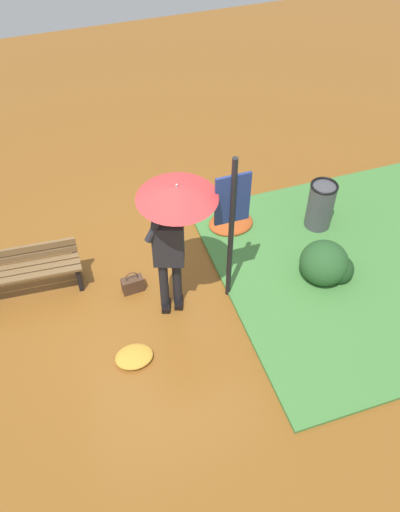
{
  "coord_description": "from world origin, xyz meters",
  "views": [
    {
      "loc": [
        -0.97,
        -4.77,
        5.85
      ],
      "look_at": [
        0.54,
        -0.22,
        0.85
      ],
      "focal_mm": 38.21,
      "sensor_mm": 36.0,
      "label": 1
    }
  ],
  "objects": [
    {
      "name": "ground_plane",
      "position": [
        0.0,
        0.0,
        0.0
      ],
      "size": [
        18.0,
        18.0,
        0.0
      ],
      "primitive_type": "plane",
      "color": "brown"
    },
    {
      "name": "grass_verge",
      "position": [
        3.34,
        -0.44,
        0.03
      ],
      "size": [
        4.8,
        4.0,
        0.05
      ],
      "color": "#47843D",
      "rests_on": "ground_plane"
    },
    {
      "name": "person_with_umbrella",
      "position": [
        0.23,
        -0.18,
        1.55
      ],
      "size": [
        0.96,
        0.96,
        2.04
      ],
      "color": "black",
      "rests_on": "ground_plane"
    },
    {
      "name": "info_sign_post",
      "position": [
        0.94,
        -0.24,
        1.44
      ],
      "size": [
        0.44,
        0.07,
        2.3
      ],
      "color": "black",
      "rests_on": "ground_plane"
    },
    {
      "name": "handbag",
      "position": [
        -0.3,
        0.22,
        0.13
      ],
      "size": [
        0.31,
        0.16,
        0.37
      ],
      "color": "#4C3323",
      "rests_on": "ground_plane"
    },
    {
      "name": "park_bench",
      "position": [
        -1.61,
        0.65,
        0.4
      ],
      "size": [
        1.4,
        0.46,
        0.75
      ],
      "color": "black",
      "rests_on": "ground_plane"
    },
    {
      "name": "trash_bin",
      "position": [
        2.74,
        0.59,
        0.42
      ],
      "size": [
        0.42,
        0.42,
        0.83
      ],
      "color": "#4C4C51",
      "rests_on": "ground_plane"
    },
    {
      "name": "shrub_cluster",
      "position": [
        2.35,
        -0.41,
        0.29
      ],
      "size": [
        0.75,
        0.68,
        0.61
      ],
      "color": "#285628",
      "rests_on": "ground_plane"
    },
    {
      "name": "leaf_pile_near_person",
      "position": [
        1.46,
        1.01,
        0.08
      ],
      "size": [
        0.71,
        0.56,
        0.16
      ],
      "color": "#B74C1E",
      "rests_on": "ground_plane"
    },
    {
      "name": "leaf_pile_by_bench",
      "position": [
        -0.55,
        -0.89,
        0.05
      ],
      "size": [
        0.48,
        0.39,
        0.11
      ],
      "color": "gold",
      "rests_on": "ground_plane"
    }
  ]
}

